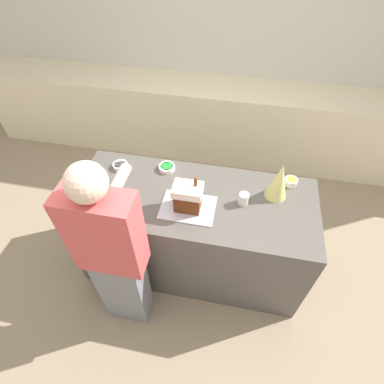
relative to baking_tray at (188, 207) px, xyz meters
The scene contains 13 objects.
ground_plane 0.94m from the baking_tray, 80.09° to the left, with size 12.00×12.00×0.00m, color gray.
wall_back 2.21m from the baking_tray, 89.50° to the left, with size 8.00×0.05×2.60m.
back_cabinet_block 1.91m from the baking_tray, 89.41° to the left, with size 6.00×0.60×0.94m.
kitchen_island 0.48m from the baking_tray, 80.09° to the left, with size 1.90×0.78×0.93m.
baking_tray is the anchor object (origin of this frame).
gingerbread_house 0.12m from the baking_tray, 24.76° to the left, with size 0.21×0.15×0.29m.
decorative_tree 0.70m from the baking_tray, 21.84° to the left, with size 0.16×0.16×0.31m.
candy_bowl_near_tray_left 0.73m from the baking_tray, 153.12° to the left, with size 0.13×0.13×0.04m.
candy_bowl_center_rear 0.46m from the baking_tray, 124.14° to the left, with size 0.13×0.13×0.04m.
candy_bowl_front_corner 0.85m from the baking_tray, 28.08° to the left, with size 0.10×0.10×0.05m.
candy_bowl_behind_tray 0.84m from the baking_tray, 168.31° to the left, with size 0.13×0.13×0.04m.
mug 0.42m from the baking_tray, 17.53° to the left, with size 0.07×0.07×0.10m.
person 0.63m from the baking_tray, 131.10° to the right, with size 0.44×0.56×1.69m.
Camera 1 is at (0.29, -1.50, 2.63)m, focal length 28.00 mm.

